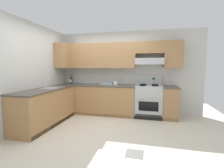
% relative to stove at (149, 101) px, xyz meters
% --- Properties ---
extents(ground_plane, '(7.04, 7.04, 0.00)m').
position_rel_stove_xyz_m(ground_plane, '(-1.26, -1.25, -0.48)').
color(ground_plane, beige).
extents(floor_accent_tile, '(0.30, 0.30, 0.01)m').
position_rel_stove_xyz_m(floor_accent_tile, '(-0.21, -2.15, -0.48)').
color(floor_accent_tile, slate).
rests_on(floor_accent_tile, ground_plane).
extents(wall_back, '(4.68, 0.57, 2.55)m').
position_rel_stove_xyz_m(wall_back, '(-0.86, 0.27, 1.00)').
color(wall_back, silver).
rests_on(wall_back, ground_plane).
extents(wall_left, '(0.47, 4.00, 2.55)m').
position_rel_stove_xyz_m(wall_left, '(-2.85, -1.02, 0.86)').
color(wall_left, silver).
rests_on(wall_left, ground_plane).
extents(counter_back_run, '(3.60, 0.65, 0.91)m').
position_rel_stove_xyz_m(counter_back_run, '(-1.26, -0.01, -0.03)').
color(counter_back_run, '#A87A4C').
rests_on(counter_back_run, ground_plane).
extents(counter_left_run, '(0.63, 1.91, 1.13)m').
position_rel_stove_xyz_m(counter_left_run, '(-2.50, -1.25, -0.02)').
color(counter_left_run, '#A87A4C').
rests_on(counter_left_run, ground_plane).
extents(stove, '(0.76, 0.62, 1.20)m').
position_rel_stove_xyz_m(stove, '(0.00, 0.00, 0.00)').
color(stove, '#B7BABC').
rests_on(stove, ground_plane).
extents(wine_bottle, '(0.07, 0.08, 0.31)m').
position_rel_stove_xyz_m(wine_bottle, '(-2.50, 0.10, 0.56)').
color(wine_bottle, black).
rests_on(wine_bottle, counter_back_run).
extents(bowl, '(0.37, 0.22, 0.08)m').
position_rel_stove_xyz_m(bowl, '(-1.27, 0.08, 0.46)').
color(bowl, '#9EADB7').
rests_on(bowl, counter_back_run).
extents(paper_towel_roll, '(0.13, 0.13, 0.11)m').
position_rel_stove_xyz_m(paper_towel_roll, '(-1.00, 0.05, 0.49)').
color(paper_towel_roll, white).
rests_on(paper_towel_roll, counter_back_run).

